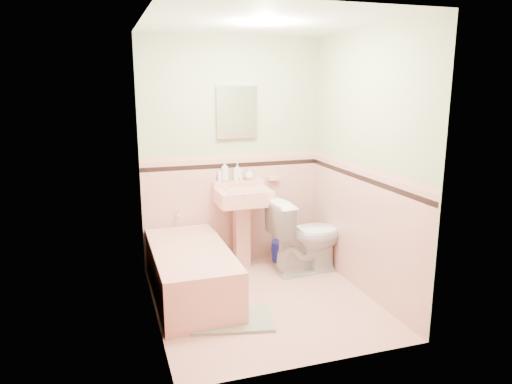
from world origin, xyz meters
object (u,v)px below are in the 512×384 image
object	(u,v)px
soap_bottle_mid	(237,171)
soap_bottle_right	(249,174)
toilet	(306,235)
shoe	(226,317)
medicine_cabinet	(237,112)
sink	(243,229)
soap_bottle_left	(225,171)
bathtub	(191,274)
bucket	(281,251)

from	to	relation	value
soap_bottle_mid	soap_bottle_right	bearing A→B (deg)	0.00
toilet	soap_bottle_right	bearing A→B (deg)	40.92
shoe	medicine_cabinet	bearing A→B (deg)	60.42
sink	soap_bottle_mid	size ratio (longest dim) A/B	4.42
medicine_cabinet	toilet	world-z (taller)	medicine_cabinet
medicine_cabinet	soap_bottle_left	xyz separation A→B (m)	(-0.15, -0.03, -0.63)
bathtub	shoe	size ratio (longest dim) A/B	11.32
medicine_cabinet	shoe	size ratio (longest dim) A/B	4.22
sink	soap_bottle_mid	distance (m)	0.64
soap_bottle_mid	bucket	xyz separation A→B (m)	(0.48, -0.13, -0.94)
soap_bottle_left	soap_bottle_mid	xyz separation A→B (m)	(0.14, 0.00, -0.01)
soap_bottle_mid	sink	bearing A→B (deg)	-86.82
bathtub	soap_bottle_left	size ratio (longest dim) A/B	6.64
soap_bottle_left	shoe	world-z (taller)	soap_bottle_left
shoe	bucket	bearing A→B (deg)	41.80
soap_bottle_left	sink	bearing A→B (deg)	-49.87
soap_bottle_mid	shoe	world-z (taller)	soap_bottle_mid
bucket	shoe	world-z (taller)	bucket
soap_bottle_left	toilet	size ratio (longest dim) A/B	0.28
medicine_cabinet	shoe	xyz separation A→B (m)	(-0.50, -1.36, -1.65)
bathtub	shoe	bearing A→B (deg)	-73.74
soap_bottle_left	shoe	size ratio (longest dim) A/B	1.71
bucket	shoe	xyz separation A→B (m)	(-0.96, -1.20, -0.07)
bathtub	bucket	world-z (taller)	bathtub
bathtub	medicine_cabinet	distance (m)	1.78
sink	shoe	world-z (taller)	sink
toilet	bucket	distance (m)	0.48
medicine_cabinet	soap_bottle_right	size ratio (longest dim) A/B	4.30
soap_bottle_mid	bucket	size ratio (longest dim) A/B	0.84
toilet	medicine_cabinet	bearing A→B (deg)	45.73
bathtub	bucket	bearing A→B (deg)	26.85
bathtub	toilet	world-z (taller)	toilet
soap_bottle_mid	soap_bottle_right	world-z (taller)	soap_bottle_mid
bucket	medicine_cabinet	bearing A→B (deg)	160.99
bucket	shoe	size ratio (longest dim) A/B	1.83
sink	medicine_cabinet	world-z (taller)	medicine_cabinet
soap_bottle_left	shoe	bearing A→B (deg)	-104.61
sink	medicine_cabinet	bearing A→B (deg)	90.00
soap_bottle_mid	toilet	xyz separation A→B (m)	(0.63, -0.48, -0.65)
soap_bottle_left	toilet	world-z (taller)	soap_bottle_left
bathtub	medicine_cabinet	size ratio (longest dim) A/B	2.68
medicine_cabinet	soap_bottle_left	world-z (taller)	medicine_cabinet
toilet	shoe	bearing A→B (deg)	122.58
sink	toilet	bearing A→B (deg)	-26.04
medicine_cabinet	shoe	distance (m)	2.19
bucket	soap_bottle_mid	bearing A→B (deg)	164.67
medicine_cabinet	bucket	distance (m)	1.65
shoe	bathtub	bearing A→B (deg)	96.80
medicine_cabinet	bathtub	bearing A→B (deg)	-132.58
soap_bottle_right	bucket	xyz separation A→B (m)	(0.34, -0.13, -0.90)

